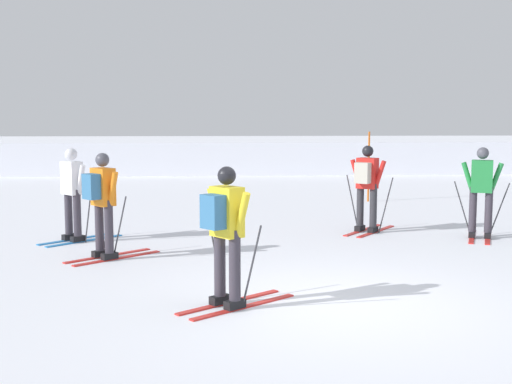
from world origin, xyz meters
TOP-DOWN VIEW (x-y plane):
  - ground_plane at (0.00, 0.00)m, footprint 120.00×120.00m
  - far_snow_ridge at (0.00, 21.07)m, footprint 80.00×7.72m
  - skier_green at (3.43, 4.23)m, footprint 0.96×1.62m
  - skier_orange at (-3.30, 2.73)m, footprint 1.44×1.34m
  - skier_red at (1.43, 4.95)m, footprint 1.26×1.50m
  - skier_yellow at (-1.35, -0.11)m, footprint 1.47×1.30m
  - skier_white at (-4.11, 4.30)m, footprint 1.39×1.39m
  - trail_marker_pole at (2.49, 9.64)m, footprint 0.05×0.05m

SIDE VIEW (x-z plane):
  - ground_plane at x=0.00m, z-range 0.00..0.00m
  - far_snow_ridge at x=0.00m, z-range 0.00..1.24m
  - skier_green at x=3.43m, z-range 0.06..1.77m
  - skier_white at x=-4.11m, z-range 0.06..1.77m
  - trail_marker_pole at x=2.49m, z-range 0.00..1.85m
  - skier_orange at x=-3.30m, z-range 0.10..1.81m
  - skier_yellow at x=-1.35m, z-range 0.10..1.81m
  - skier_red at x=1.43m, z-range 0.10..1.81m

